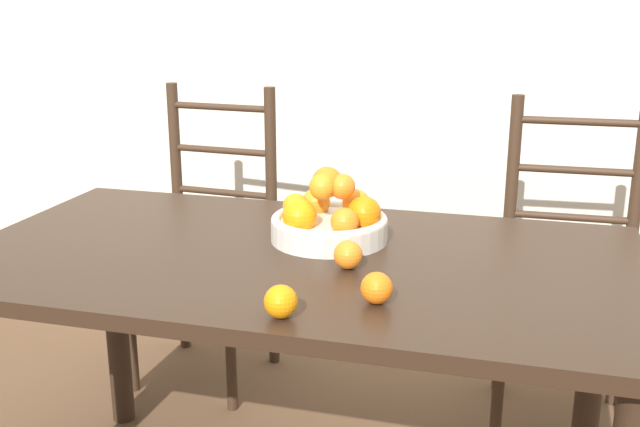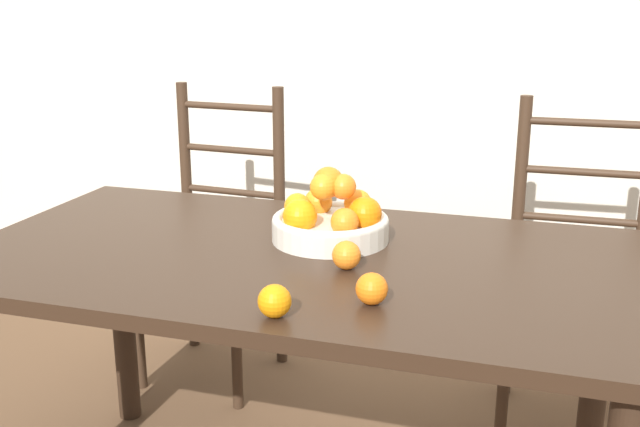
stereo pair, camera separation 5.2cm
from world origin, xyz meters
The scene contains 8 objects.
wall_back centered at (0.00, 1.47, 1.30)m, with size 8.00×0.06×2.60m.
dining_table centered at (0.00, 0.00, 0.65)m, with size 1.57×0.86×0.75m.
fruit_bowl centered at (0.05, 0.11, 0.81)m, with size 0.28×0.28×0.18m.
orange_loose_0 centered at (0.23, -0.24, 0.79)m, with size 0.06×0.06×0.06m.
orange_loose_1 centered at (0.08, -0.35, 0.79)m, with size 0.06×0.06×0.06m.
orange_loose_2 centered at (0.14, -0.07, 0.79)m, with size 0.06×0.06×0.06m.
chair_left centered at (-0.56, 0.74, 0.49)m, with size 0.45×0.43×1.03m.
chair_right centered at (0.65, 0.74, 0.49)m, with size 0.43×0.41×1.03m.
Camera 2 is at (0.54, -1.55, 1.33)m, focal length 42.00 mm.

